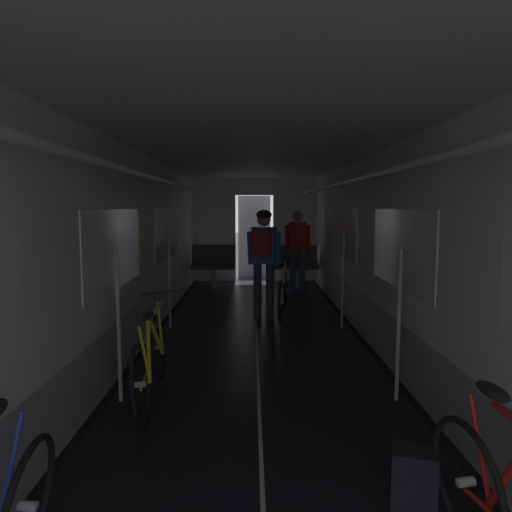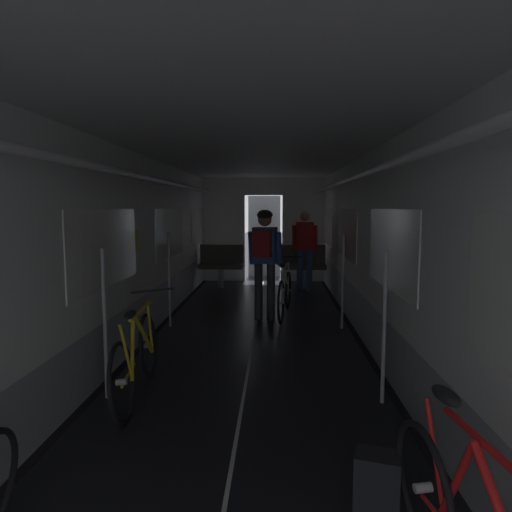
{
  "view_description": "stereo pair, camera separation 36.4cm",
  "coord_description": "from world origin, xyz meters",
  "px_view_note": "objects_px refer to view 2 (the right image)",
  "views": [
    {
      "loc": [
        -0.07,
        -2.01,
        1.78
      ],
      "look_at": [
        0.0,
        4.91,
        1.04
      ],
      "focal_mm": 32.54,
      "sensor_mm": 36.0,
      "label": 1
    },
    {
      "loc": [
        0.3,
        -2.0,
        1.78
      ],
      "look_at": [
        0.0,
        4.91,
        1.04
      ],
      "focal_mm": 32.54,
      "sensor_mm": 36.0,
      "label": 2
    }
  ],
  "objects_px": {
    "bench_seat_far_right": "(303,262)",
    "bench_seat_far_left": "(221,262)",
    "bicycle_white_in_aisle": "(285,293)",
    "bicycle_yellow": "(137,357)",
    "backpack_on_floor": "(377,482)",
    "person_standing_near_bench": "(305,245)",
    "person_cyclist_aisle": "(264,252)"
  },
  "relations": [
    {
      "from": "bicycle_yellow",
      "to": "backpack_on_floor",
      "type": "distance_m",
      "value": 2.46
    },
    {
      "from": "bench_seat_far_right",
      "to": "backpack_on_floor",
      "type": "height_order",
      "value": "bench_seat_far_right"
    },
    {
      "from": "bicycle_yellow",
      "to": "bicycle_white_in_aisle",
      "type": "relative_size",
      "value": 1.01
    },
    {
      "from": "bench_seat_far_left",
      "to": "backpack_on_floor",
      "type": "height_order",
      "value": "bench_seat_far_left"
    },
    {
      "from": "bicycle_yellow",
      "to": "person_cyclist_aisle",
      "type": "relative_size",
      "value": 0.98
    },
    {
      "from": "bench_seat_far_right",
      "to": "backpack_on_floor",
      "type": "distance_m",
      "value": 7.49
    },
    {
      "from": "bench_seat_far_left",
      "to": "backpack_on_floor",
      "type": "distance_m",
      "value": 7.71
    },
    {
      "from": "bicycle_yellow",
      "to": "bicycle_white_in_aisle",
      "type": "distance_m",
      "value": 3.57
    },
    {
      "from": "bicycle_yellow",
      "to": "bicycle_white_in_aisle",
      "type": "xyz_separation_m",
      "value": [
        1.44,
        3.26,
        0.0
      ]
    },
    {
      "from": "bicycle_white_in_aisle",
      "to": "bicycle_yellow",
      "type": "bearing_deg",
      "value": -113.84
    },
    {
      "from": "bench_seat_far_left",
      "to": "person_cyclist_aisle",
      "type": "bearing_deg",
      "value": -70.73
    },
    {
      "from": "bench_seat_far_right",
      "to": "bicycle_yellow",
      "type": "distance_m",
      "value": 6.22
    },
    {
      "from": "bench_seat_far_right",
      "to": "bench_seat_far_left",
      "type": "bearing_deg",
      "value": 180.0
    },
    {
      "from": "bench_seat_far_left",
      "to": "bicycle_white_in_aisle",
      "type": "height_order",
      "value": "bench_seat_far_left"
    },
    {
      "from": "bicycle_yellow",
      "to": "person_standing_near_bench",
      "type": "relative_size",
      "value": 1.0
    },
    {
      "from": "bench_seat_far_left",
      "to": "bicycle_white_in_aisle",
      "type": "distance_m",
      "value": 2.99
    },
    {
      "from": "bicycle_yellow",
      "to": "backpack_on_floor",
      "type": "bearing_deg",
      "value": -39.38
    },
    {
      "from": "bench_seat_far_right",
      "to": "person_standing_near_bench",
      "type": "height_order",
      "value": "person_standing_near_bench"
    },
    {
      "from": "bicycle_white_in_aisle",
      "to": "backpack_on_floor",
      "type": "relative_size",
      "value": 4.94
    },
    {
      "from": "bicycle_white_in_aisle",
      "to": "person_standing_near_bench",
      "type": "xyz_separation_m",
      "value": [
        0.45,
        2.28,
        0.59
      ]
    },
    {
      "from": "bench_seat_far_right",
      "to": "person_standing_near_bench",
      "type": "distance_m",
      "value": 0.55
    },
    {
      "from": "bench_seat_far_right",
      "to": "person_standing_near_bench",
      "type": "xyz_separation_m",
      "value": [
        0.0,
        -0.38,
        0.41
      ]
    },
    {
      "from": "bench_seat_far_right",
      "to": "bicycle_yellow",
      "type": "bearing_deg",
      "value": -107.73
    },
    {
      "from": "backpack_on_floor",
      "to": "bicycle_yellow",
      "type": "bearing_deg",
      "value": 140.62
    },
    {
      "from": "bench_seat_far_left",
      "to": "backpack_on_floor",
      "type": "bearing_deg",
      "value": -76.45
    },
    {
      "from": "backpack_on_floor",
      "to": "bench_seat_far_left",
      "type": "bearing_deg",
      "value": 103.55
    },
    {
      "from": "bicycle_white_in_aisle",
      "to": "bench_seat_far_right",
      "type": "bearing_deg",
      "value": 80.37
    },
    {
      "from": "bench_seat_far_right",
      "to": "bicycle_yellow",
      "type": "height_order",
      "value": "bench_seat_far_right"
    },
    {
      "from": "bench_seat_far_left",
      "to": "bicycle_yellow",
      "type": "distance_m",
      "value": 5.93
    },
    {
      "from": "backpack_on_floor",
      "to": "bench_seat_far_right",
      "type": "bearing_deg",
      "value": 90.02
    },
    {
      "from": "bench_seat_far_left",
      "to": "bicycle_yellow",
      "type": "height_order",
      "value": "bench_seat_far_left"
    },
    {
      "from": "person_standing_near_bench",
      "to": "backpack_on_floor",
      "type": "xyz_separation_m",
      "value": [
        -0.0,
        -7.11,
        -0.81
      ]
    }
  ]
}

